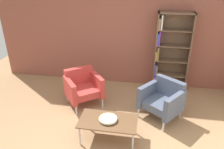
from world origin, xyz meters
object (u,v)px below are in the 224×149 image
at_px(decorative_bowl, 108,119).
at_px(armchair_spare_guest, 83,87).
at_px(bookshelf_tall, 169,53).
at_px(coffee_table_low, 108,122).
at_px(armchair_near_window, 163,99).

height_order(decorative_bowl, armchair_spare_guest, armchair_spare_guest).
bearing_deg(armchair_spare_guest, bookshelf_tall, -8.39).
relative_size(coffee_table_low, armchair_near_window, 1.06).
relative_size(bookshelf_tall, coffee_table_low, 1.90).
distance_m(decorative_bowl, armchair_near_window, 1.26).
bearing_deg(bookshelf_tall, armchair_near_window, -96.57).
relative_size(bookshelf_tall, decorative_bowl, 5.94).
distance_m(coffee_table_low, decorative_bowl, 0.07).
xyz_separation_m(bookshelf_tall, decorative_bowl, (-1.09, -2.09, -0.52)).
bearing_deg(armchair_near_window, armchair_spare_guest, -150.99).
bearing_deg(coffee_table_low, bookshelf_tall, 62.53).
bearing_deg(decorative_bowl, coffee_table_low, 0.00).
bearing_deg(decorative_bowl, armchair_near_window, 41.58).
bearing_deg(armchair_near_window, bookshelf_tall, 120.01).
relative_size(bookshelf_tall, armchair_near_window, 2.00).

